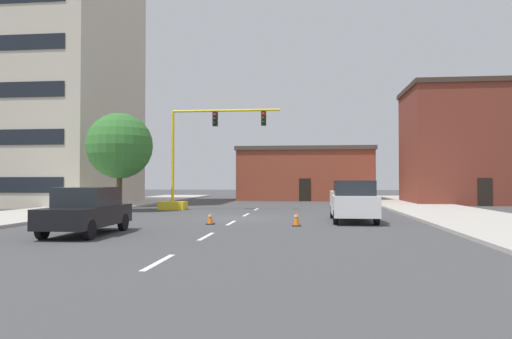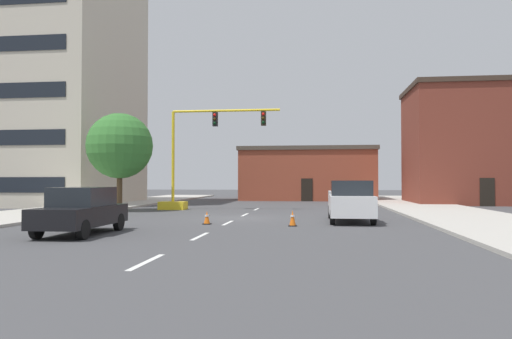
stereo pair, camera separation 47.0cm
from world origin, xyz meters
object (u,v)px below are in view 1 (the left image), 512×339
at_px(pickup_truck_white, 353,201).
at_px(traffic_signal_gantry, 187,178).
at_px(sedan_black_near_left, 87,210).
at_px(traffic_cone_roadside_b, 210,218).
at_px(tree_left_near, 120,146).
at_px(traffic_cone_roadside_a, 296,218).

bearing_deg(pickup_truck_white, traffic_signal_gantry, 140.77).
relative_size(sedan_black_near_left, traffic_cone_roadside_b, 7.47).
bearing_deg(traffic_signal_gantry, tree_left_near, -152.57).
distance_m(tree_left_near, pickup_truck_white, 16.08).
bearing_deg(traffic_cone_roadside_a, pickup_truck_white, 45.40).
bearing_deg(tree_left_near, sedan_black_near_left, -72.77).
height_order(tree_left_near, traffic_cone_roadside_a, tree_left_near).
relative_size(traffic_signal_gantry, traffic_cone_roadside_a, 11.93).
bearing_deg(sedan_black_near_left, traffic_cone_roadside_a, 28.79).
xyz_separation_m(pickup_truck_white, traffic_cone_roadside_a, (-2.66, -2.70, -0.63)).
bearing_deg(traffic_signal_gantry, traffic_cone_roadside_b, -70.45).
relative_size(pickup_truck_white, sedan_black_near_left, 1.20).
height_order(sedan_black_near_left, traffic_cone_roadside_a, sedan_black_near_left).
bearing_deg(sedan_black_near_left, pickup_truck_white, 33.82).
bearing_deg(traffic_cone_roadside_b, traffic_cone_roadside_a, -6.31).
xyz_separation_m(traffic_signal_gantry, traffic_cone_roadside_a, (7.73, -11.18, -1.86)).
height_order(tree_left_near, traffic_cone_roadside_b, tree_left_near).
xyz_separation_m(traffic_signal_gantry, pickup_truck_white, (10.39, -8.48, -1.22)).
relative_size(traffic_signal_gantry, tree_left_near, 1.29).
height_order(traffic_signal_gantry, traffic_cone_roadside_b, traffic_signal_gantry).
relative_size(traffic_signal_gantry, pickup_truck_white, 1.53).
relative_size(tree_left_near, pickup_truck_white, 1.18).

